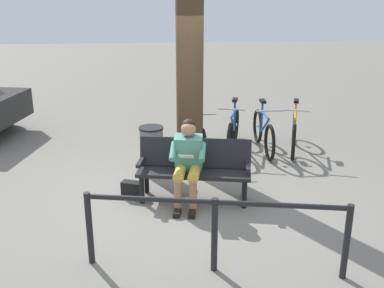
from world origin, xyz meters
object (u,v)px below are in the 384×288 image
object	(u,v)px
bicycle_green	(233,131)
bench	(194,165)
bicycle_black	(199,136)
litter_bin	(152,150)
person_reading	(188,159)
handbag	(132,189)
tree_trunk	(190,48)
bicycle_blue	(294,132)
bicycle_red	(263,132)

from	to	relation	value
bicycle_green	bench	bearing A→B (deg)	-7.96
bench	bicycle_black	world-z (taller)	bicycle_black
litter_bin	bicycle_black	bearing A→B (deg)	-137.75
person_reading	bicycle_green	bearing A→B (deg)	-103.99
handbag	bicycle_black	distance (m)	2.05
person_reading	handbag	distance (m)	1.00
tree_trunk	bicycle_blue	distance (m)	2.66
tree_trunk	bicycle_green	size ratio (longest dim) A/B	2.46
bicycle_blue	bicycle_green	distance (m)	1.13
handbag	bicycle_black	xyz separation A→B (m)	(-1.14, -1.68, 0.24)
person_reading	tree_trunk	distance (m)	1.95
bicycle_blue	bicycle_red	size ratio (longest dim) A/B	0.96
tree_trunk	bicycle_red	distance (m)	2.27
bicycle_green	bicycle_blue	bearing A→B (deg)	96.70
bicycle_red	litter_bin	bearing A→B (deg)	-65.41
bench	handbag	xyz separation A→B (m)	(0.90, -0.09, -0.39)
handbag	bicycle_red	bearing A→B (deg)	-142.51
litter_bin	tree_trunk	bearing A→B (deg)	-157.88
person_reading	bicycle_green	distance (m)	2.45
bench	person_reading	bearing A→B (deg)	65.48
bench	person_reading	xyz separation A→B (m)	(0.10, 0.15, 0.16)
bicycle_red	bicycle_black	xyz separation A→B (m)	(1.22, 0.13, 0.00)
bicycle_black	tree_trunk	bearing A→B (deg)	-24.14
bicycle_red	handbag	bearing A→B (deg)	-51.56
tree_trunk	bicycle_blue	world-z (taller)	tree_trunk
bicycle_black	litter_bin	bearing A→B (deg)	-50.05
person_reading	handbag	bearing A→B (deg)	-5.75
bicycle_black	handbag	bearing A→B (deg)	-36.57
bench	bicycle_blue	bearing A→B (deg)	-126.47
litter_bin	bicycle_blue	distance (m)	2.78
person_reading	bicycle_red	distance (m)	2.60
tree_trunk	bicycle_green	xyz separation A→B (m)	(-0.88, -0.80, -1.65)
person_reading	bicycle_blue	bearing A→B (deg)	-125.74
litter_bin	bicycle_blue	world-z (taller)	bicycle_blue
bicycle_blue	tree_trunk	bearing A→B (deg)	-55.42
person_reading	bicycle_blue	distance (m)	2.96
bench	person_reading	world-z (taller)	person_reading
handbag	bicycle_red	size ratio (longest dim) A/B	0.18
litter_bin	bicycle_red	distance (m)	2.26
person_reading	handbag	xyz separation A→B (m)	(0.80, -0.24, -0.54)
person_reading	bicycle_green	size ratio (longest dim) A/B	0.74
litter_bin	bicycle_blue	size ratio (longest dim) A/B	0.49
bicycle_black	bicycle_red	bearing A→B (deg)	93.99
tree_trunk	bicycle_blue	xyz separation A→B (m)	(-2.00, -0.61, -1.65)
bicycle_blue	person_reading	bearing A→B (deg)	-29.08
handbag	litter_bin	xyz separation A→B (m)	(-0.29, -0.91, 0.28)
bench	bicycle_red	world-z (taller)	bicycle_red
bench	tree_trunk	world-z (taller)	tree_trunk
bench	handbag	size ratio (longest dim) A/B	5.54
person_reading	bicycle_red	size ratio (longest dim) A/B	0.71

